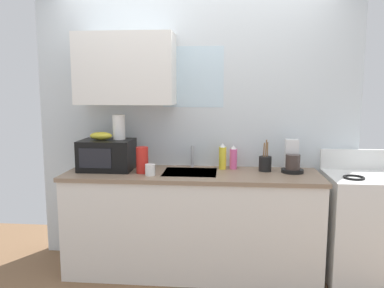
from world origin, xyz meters
name	(u,v)px	position (x,y,z in m)	size (l,w,h in m)	color
kitchen_wall_assembly	(183,117)	(-0.11, 0.31, 1.35)	(2.97, 0.42, 2.50)	silver
counter_unit	(192,221)	(0.00, 0.00, 0.46)	(2.20, 0.63, 0.90)	white
sink_faucet	(192,156)	(-0.02, 0.24, 1.00)	(0.03, 0.03, 0.20)	#B2B5BA
stove_range	(361,227)	(1.44, 0.00, 0.46)	(0.60, 0.60, 1.08)	white
microwave	(107,155)	(-0.77, 0.05, 1.04)	(0.46, 0.35, 0.27)	black
banana_bunch	(101,136)	(-0.81, 0.05, 1.20)	(0.20, 0.11, 0.07)	gold
paper_towel_roll	(119,127)	(-0.66, 0.10, 1.28)	(0.11, 0.11, 0.22)	white
coffee_maker	(292,160)	(0.86, 0.11, 1.00)	(0.19, 0.21, 0.28)	black
dish_soap_bottle_yellow	(223,157)	(0.26, 0.17, 1.01)	(0.07, 0.07, 0.24)	yellow
dish_soap_bottle_pink	(233,158)	(0.36, 0.19, 1.00)	(0.07, 0.07, 0.22)	#E55999
cereal_canister	(142,160)	(-0.42, -0.05, 1.01)	(0.10, 0.10, 0.23)	red
mug_white	(150,170)	(-0.34, -0.14, 0.95)	(0.08, 0.08, 0.10)	white
utensil_crock	(265,163)	(0.64, 0.12, 0.97)	(0.11, 0.11, 0.28)	black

